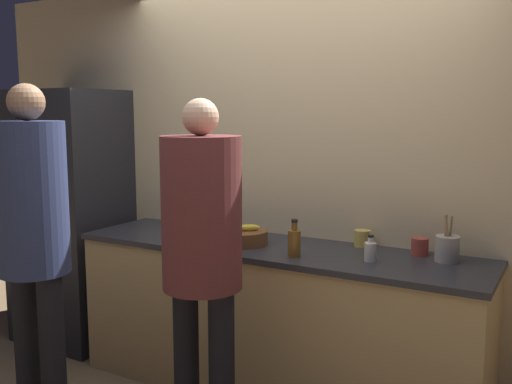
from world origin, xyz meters
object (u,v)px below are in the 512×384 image
Objects in this scene: fruit_bowl at (242,237)px; cup_red at (420,247)px; person_left at (33,229)px; bottle_amber at (294,242)px; refrigerator at (71,217)px; bottle_clear at (370,251)px; utensil_crock at (447,248)px; cup_yellow at (362,238)px; person_center at (202,241)px.

cup_red is (1.00, 0.25, 0.01)m from fruit_bowl.
cup_red is (1.68, 1.21, -0.15)m from person_left.
refrigerator is at bearing 174.56° from bottle_amber.
refrigerator is 1.54m from fruit_bowl.
person_left reaches higher than bottle_clear.
bottle_amber is (0.41, -0.12, 0.04)m from fruit_bowl.
bottle_amber is (-0.75, -0.30, 0.01)m from utensil_crock.
cup_yellow is (-0.35, 0.04, 0.00)m from cup_red.
person_left reaches higher than bottle_amber.
cup_yellow is at bearing 5.70° from refrigerator.
person_center is 8.52× the size of bottle_amber.
refrigerator is 6.06× the size of fruit_bowl.
bottle_amber is (0.24, 0.53, -0.09)m from person_center.
cup_red is (0.20, 0.26, -0.01)m from bottle_clear.
refrigerator is 1.05× the size of person_center.
refrigerator reaches higher than fruit_bowl.
refrigerator is 1.01× the size of person_left.
utensil_crock is 0.52m from cup_yellow.
bottle_amber is at bearing -164.54° from bottle_clear.
refrigerator reaches higher than person_left.
cup_yellow is at bearing 168.87° from utensil_crock.
person_left reaches higher than fruit_bowl.
person_left is 18.62× the size of cup_yellow.
fruit_bowl is 2.16× the size of bottle_clear.
bottle_clear is at bearing -63.20° from cup_yellow.
fruit_bowl reaches higher than cup_yellow.
cup_red is at bearing -5.90° from cup_yellow.
cup_red is (0.60, 0.37, -0.03)m from bottle_amber.
bottle_amber is at bearing -158.01° from utensil_crock.
utensil_crock is 0.41m from bottle_clear.
bottle_clear is at bearing 32.92° from person_left.
cup_red is at bearing 4.12° from refrigerator.
person_center is 17.86× the size of cup_yellow.
utensil_crock reaches higher than cup_yellow.
utensil_crock is (1.00, 0.84, -0.10)m from person_center.
utensil_crock is 1.21× the size of bottle_amber.
refrigerator is at bearing 157.13° from person_center.
person_center is 5.76× the size of fruit_bowl.
utensil_crock reaches higher than bottle_amber.
utensil_crock is at bearing 40.01° from person_center.
cup_yellow is at bearing 23.71° from fruit_bowl.
person_center reaches higher than cup_yellow.
utensil_crock reaches higher than cup_red.
person_left is 12.97× the size of bottle_clear.
bottle_clear reaches higher than cup_yellow.
refrigerator is at bearing -175.88° from cup_red.
fruit_bowl is 0.71m from cup_yellow.
cup_red is at bearing 31.74° from bottle_amber.
fruit_bowl is 1.18m from utensil_crock.
fruit_bowl is 1.03m from cup_red.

